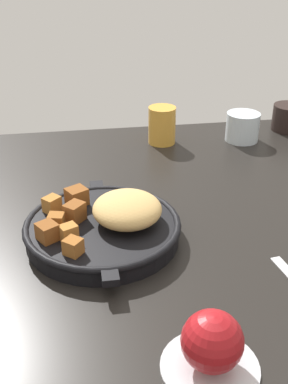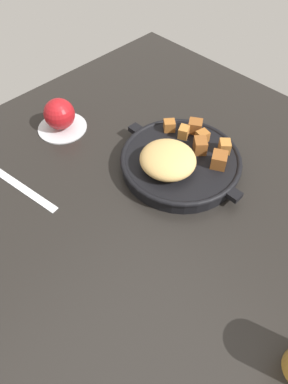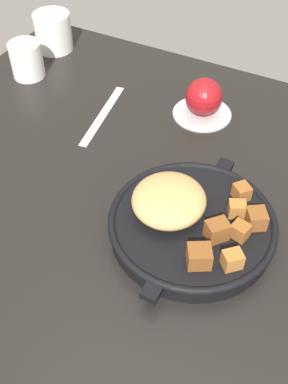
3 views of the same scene
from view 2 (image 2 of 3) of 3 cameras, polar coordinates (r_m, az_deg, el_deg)
ground_plane at (r=71.28cm, az=1.30°, el=-1.46°), size 97.79×99.94×2.40cm
cast_iron_skillet at (r=73.95cm, az=5.78°, el=5.16°), size 30.01×25.65×7.66cm
saucer_plate at (r=87.35cm, az=-13.21°, el=10.30°), size 11.65×11.65×0.60cm
red_apple at (r=84.96cm, az=-13.69°, el=12.30°), size 7.22×7.22×7.22cm
butter_knife at (r=76.11cm, az=-19.43°, el=0.75°), size 19.90×4.56×0.36cm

